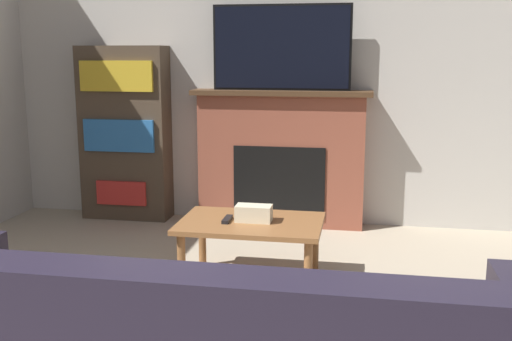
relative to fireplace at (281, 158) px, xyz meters
name	(u,v)px	position (x,y,z in m)	size (l,w,h in m)	color
wall_back	(286,61)	(0.02, 0.14, 0.79)	(5.72, 0.06, 2.70)	beige
fireplace	(281,158)	(0.00, 0.00, 0.00)	(1.46, 0.28, 1.12)	brown
tv	(281,48)	(0.00, -0.02, 0.89)	(1.11, 0.03, 0.68)	black
coffee_table	(251,229)	(0.00, -1.34, -0.22)	(0.88, 0.59, 0.40)	brown
tissue_box	(254,213)	(0.02, -1.34, -0.11)	(0.22, 0.12, 0.10)	beige
remote_control	(227,219)	(-0.14, -1.37, -0.15)	(0.04, 0.15, 0.02)	black
bookshelf	(125,133)	(-1.35, -0.02, 0.18)	(0.75, 0.29, 1.48)	#4C3D2D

